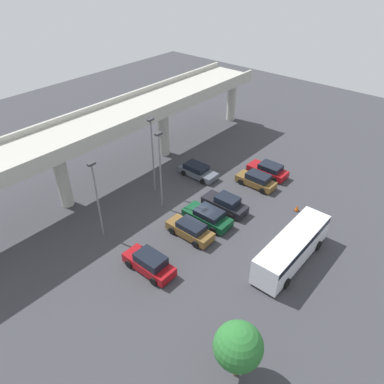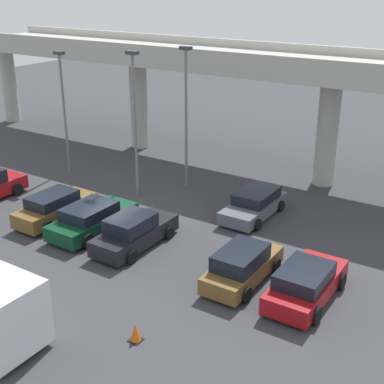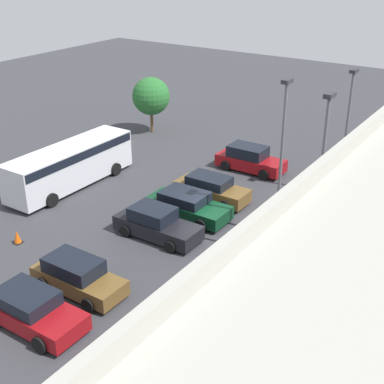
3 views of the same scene
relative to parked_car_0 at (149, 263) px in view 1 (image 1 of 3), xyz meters
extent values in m
plane|color=#38383D|center=(8.21, 1.67, -0.81)|extent=(92.60, 92.60, 0.00)
cube|color=#ADAAA0|center=(8.21, 13.15, 6.18)|extent=(43.21, 6.10, 0.90)
cube|color=#ADAAA0|center=(8.21, 10.25, 6.91)|extent=(43.21, 0.30, 0.55)
cube|color=#ADAAA0|center=(8.21, 16.05, 6.91)|extent=(43.21, 0.30, 0.55)
cylinder|color=#ADAAA0|center=(1.01, 13.15, 2.46)|extent=(1.28, 1.28, 6.55)
cylinder|color=#ADAAA0|center=(15.41, 13.15, 2.46)|extent=(1.28, 1.28, 6.55)
cylinder|color=#ADAAA0|center=(29.82, 13.15, 2.46)|extent=(1.28, 1.28, 6.55)
cube|color=maroon|center=(0.00, 0.08, -0.22)|extent=(1.80, 4.67, 0.79)
cube|color=black|center=(0.00, -0.18, 0.54)|extent=(1.65, 2.52, 0.75)
cylinder|color=black|center=(-0.92, 1.53, -0.46)|extent=(0.22, 0.71, 0.71)
cylinder|color=black|center=(0.92, 1.53, -0.46)|extent=(0.22, 0.71, 0.71)
cylinder|color=black|center=(-0.92, -1.37, -0.46)|extent=(0.22, 0.71, 0.71)
cylinder|color=black|center=(0.92, -1.37, -0.46)|extent=(0.22, 0.71, 0.71)
cube|color=brown|center=(5.44, 0.31, -0.23)|extent=(1.73, 4.60, 0.78)
cube|color=black|center=(5.44, 0.14, 0.44)|extent=(1.59, 2.52, 0.57)
cylinder|color=black|center=(4.56, 1.74, -0.46)|extent=(0.22, 0.71, 0.71)
cylinder|color=black|center=(6.33, 1.74, -0.46)|extent=(0.22, 0.71, 0.71)
cylinder|color=black|center=(4.56, -1.12, -0.46)|extent=(0.22, 0.71, 0.71)
cylinder|color=black|center=(6.33, -1.12, -0.46)|extent=(0.22, 0.71, 0.71)
cube|color=#0C381E|center=(8.05, 0.35, -0.25)|extent=(2.00, 4.87, 0.73)
cube|color=black|center=(8.05, 0.13, 0.40)|extent=(1.84, 2.57, 0.57)
cylinder|color=black|center=(7.03, 1.86, -0.45)|extent=(0.22, 0.72, 0.72)
cylinder|color=black|center=(9.07, 1.86, -0.45)|extent=(0.22, 0.72, 0.72)
cylinder|color=black|center=(7.03, -1.16, -0.45)|extent=(0.22, 0.72, 0.72)
cylinder|color=black|center=(9.07, -1.16, -0.45)|extent=(0.22, 0.72, 0.72)
cube|color=black|center=(10.80, 0.30, -0.25)|extent=(1.80, 4.74, 0.78)
cube|color=black|center=(10.80, -0.02, 0.49)|extent=(1.65, 2.23, 0.70)
cylinder|color=black|center=(9.88, 1.77, -0.50)|extent=(0.22, 0.63, 0.63)
cylinder|color=black|center=(11.72, 1.77, -0.50)|extent=(0.22, 0.63, 0.63)
cylinder|color=black|center=(9.88, -1.17, -0.50)|extent=(0.22, 0.63, 0.63)
cylinder|color=black|center=(11.72, -1.17, -0.50)|extent=(0.22, 0.63, 0.63)
cube|color=#515660|center=(14.00, 6.39, -0.31)|extent=(1.87, 4.59, 0.65)
cube|color=black|center=(14.00, 6.72, 0.30)|extent=(1.72, 2.66, 0.57)
cylinder|color=black|center=(14.96, 4.96, -0.50)|extent=(0.22, 0.62, 0.62)
cylinder|color=black|center=(13.04, 4.96, -0.50)|extent=(0.22, 0.62, 0.62)
cylinder|color=black|center=(14.96, 7.81, -0.50)|extent=(0.22, 0.62, 0.62)
cylinder|color=black|center=(13.04, 7.81, -0.50)|extent=(0.22, 0.62, 0.62)
cube|color=brown|center=(16.61, 0.28, -0.28)|extent=(1.72, 4.46, 0.71)
cube|color=black|center=(16.61, 0.03, 0.41)|extent=(1.59, 2.53, 0.68)
cylinder|color=black|center=(15.73, 1.67, -0.49)|extent=(0.22, 0.65, 0.65)
cylinder|color=black|center=(17.50, 1.67, -0.49)|extent=(0.22, 0.65, 0.65)
cylinder|color=black|center=(15.73, -1.10, -0.49)|extent=(0.22, 0.65, 0.65)
cylinder|color=black|center=(17.50, -1.10, -0.49)|extent=(0.22, 0.65, 0.65)
cube|color=maroon|center=(19.37, 0.46, -0.25)|extent=(1.91, 4.60, 0.73)
cube|color=black|center=(19.37, 0.12, 0.41)|extent=(1.76, 2.45, 0.59)
cylinder|color=black|center=(18.39, 1.88, -0.45)|extent=(0.22, 0.72, 0.72)
cylinder|color=black|center=(20.35, 1.88, -0.45)|extent=(0.22, 0.72, 0.72)
cylinder|color=black|center=(18.39, -0.97, -0.45)|extent=(0.22, 0.72, 0.72)
cylinder|color=black|center=(20.35, -0.97, -0.45)|extent=(0.22, 0.72, 0.72)
cube|color=silver|center=(8.55, -8.29, 0.62)|extent=(9.18, 2.36, 2.40)
cube|color=black|center=(8.55, -8.29, 1.48)|extent=(9.00, 2.40, 0.53)
cylinder|color=black|center=(11.40, -7.08, -0.38)|extent=(0.86, 0.29, 0.86)
cylinder|color=black|center=(11.40, -9.49, -0.38)|extent=(0.86, 0.29, 0.86)
cylinder|color=black|center=(5.71, -7.08, -0.38)|extent=(0.86, 0.29, 0.86)
cylinder|color=black|center=(5.71, -9.49, -0.38)|extent=(0.86, 0.29, 0.86)
cylinder|color=slate|center=(0.28, 6.41, 2.96)|extent=(0.16, 0.16, 7.54)
cube|color=#333338|center=(0.28, 6.41, 6.83)|extent=(0.70, 0.35, 0.20)
cylinder|color=slate|center=(8.61, 8.03, 3.30)|extent=(0.16, 0.16, 8.22)
cube|color=#333338|center=(8.61, 8.03, 7.50)|extent=(0.70, 0.35, 0.20)
cylinder|color=slate|center=(6.96, 5.32, 3.26)|extent=(0.16, 0.16, 8.14)
cube|color=#333338|center=(6.96, 5.32, 7.43)|extent=(0.70, 0.35, 0.20)
cylinder|color=brown|center=(-2.82, -10.57, 0.05)|extent=(0.24, 0.24, 1.73)
sphere|color=#286B2D|center=(-2.82, -10.57, 2.20)|extent=(3.02, 3.02, 3.02)
cube|color=black|center=(15.35, -5.40, -0.79)|extent=(0.44, 0.44, 0.04)
cone|color=#EA590F|center=(15.35, -5.40, -0.46)|extent=(0.40, 0.40, 0.70)
camera|label=1|loc=(-14.50, -16.96, 22.04)|focal=35.00mm
camera|label=2|loc=(25.53, -17.42, 11.19)|focal=50.00mm
camera|label=3|loc=(30.36, 15.49, 13.38)|focal=50.00mm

